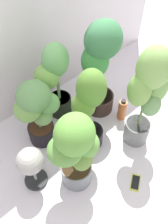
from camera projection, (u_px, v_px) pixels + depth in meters
name	position (u px, v px, depth m)	size (l,w,h in m)	color
ground_plane	(101.00, 148.00, 2.06)	(8.00, 8.00, 0.00)	silver
mylar_back_wall	(24.00, 0.00, 1.72)	(3.20, 0.01, 2.00)	silver
potted_plant_front_left	(75.00, 149.00, 1.55)	(0.37, 0.32, 0.73)	slate
potted_plant_back_right	(100.00, 63.00, 1.95)	(0.39, 0.33, 0.93)	#35251F
potted_plant_front_right	(148.00, 93.00, 1.71)	(0.39, 0.33, 0.96)	slate
potted_plant_back_left	(37.00, 110.00, 1.84)	(0.43, 0.33, 0.65)	black
potted_plant_center	(89.00, 108.00, 1.76)	(0.32, 0.28, 0.80)	black
potted_plant_back_center	(54.00, 78.00, 2.00)	(0.35, 0.27, 0.77)	black
cell_phone	(135.00, 182.00, 1.85)	(0.16, 0.13, 0.01)	#C6CD51
floor_fan	(31.00, 163.00, 1.66)	(0.27, 0.27, 0.40)	#232627
nutrient_bottle	(122.00, 110.00, 2.20)	(0.08, 0.08, 0.24)	#BB612E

